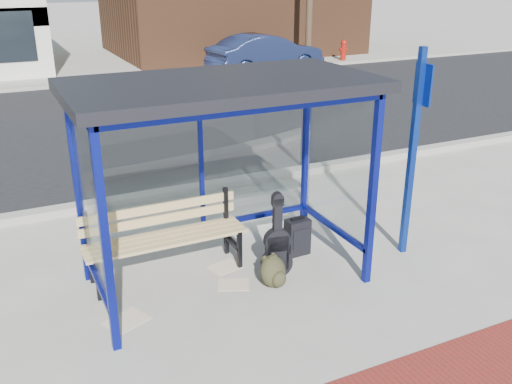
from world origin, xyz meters
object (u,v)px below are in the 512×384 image
parked_car (266,54)px  suitcase (297,237)px  fire_hydrant (343,49)px  guitar_bag (277,249)px  backpack (274,272)px  bench (164,234)px

parked_car → suitcase: bearing=147.9°
suitcase → parked_car: parked_car is taller
fire_hydrant → guitar_bag: bearing=-126.3°
backpack → parked_car: size_ratio=0.09×
suitcase → fire_hydrant: bearing=51.9°
guitar_bag → suitcase: (0.51, 0.40, -0.13)m
guitar_bag → fire_hydrant: size_ratio=1.27×
guitar_bag → backpack: guitar_bag is taller
backpack → suitcase: bearing=31.8°
bench → suitcase: bearing=-9.5°
parked_car → bench: bearing=141.2°
bench → guitar_bag: (1.18, -0.68, -0.14)m
suitcase → backpack: size_ratio=1.38×
suitcase → backpack: suitcase is taller
guitar_bag → parked_car: 14.22m
backpack → fire_hydrant: 17.75m
bench → guitar_bag: guitar_bag is taller
bench → backpack: (1.04, -0.87, -0.34)m
guitar_bag → fire_hydrant: 17.51m
bench → fire_hydrant: 17.71m
suitcase → fire_hydrant: size_ratio=0.66×
guitar_bag → parked_car: parked_car is taller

